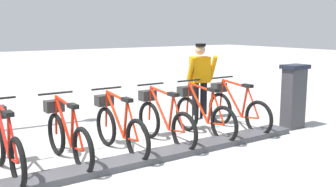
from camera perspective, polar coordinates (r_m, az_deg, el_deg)
The scene contains 10 objects.
ground_plane at distance 5.87m, azimuth -6.30°, elevation -10.40°, with size 60.00×60.00×0.00m, color #AFADAB.
dock_rail_base at distance 5.86m, azimuth -6.31°, elevation -9.94°, with size 0.44×6.84×0.10m, color #47474C.
payment_kiosk at distance 8.20m, azimuth 17.78°, elevation -0.26°, with size 0.36×0.52×1.28m.
bike_docked_0 at distance 7.87m, azimuth 9.81°, elevation -2.10°, with size 1.72×0.54×1.02m.
bike_docked_1 at distance 7.30m, azimuth 4.94°, elevation -2.89°, with size 1.72×0.54×1.02m.
bike_docked_2 at distance 6.80m, azimuth -0.71°, elevation -3.79°, with size 1.72×0.54×1.02m.
bike_docked_3 at distance 6.38m, azimuth -7.20°, elevation -4.77°, with size 1.72×0.54×1.02m.
bike_docked_4 at distance 6.05m, azimuth -14.52°, elevation -5.80°, with size 1.72×0.54×1.02m.
bike_docked_5 at distance 5.83m, azimuth -22.57°, elevation -6.82°, with size 1.72×0.54×1.02m.
worker_near_rack at distance 8.57m, azimuth 4.67°, elevation 2.21°, with size 0.55×0.68×1.66m.
Camera 1 is at (-4.88, 2.58, 2.00)m, focal length 41.93 mm.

